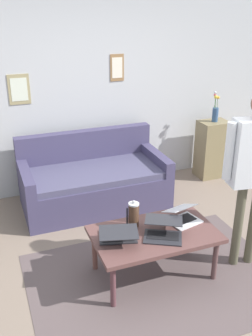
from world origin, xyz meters
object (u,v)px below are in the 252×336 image
at_px(side_shelf, 212,149).
at_px(flower_vase, 215,111).
at_px(couch, 93,181).
at_px(laptop_right, 163,231).
at_px(coffee_table, 154,237).
at_px(laptop_center, 182,216).
at_px(laptop_left, 118,235).
at_px(french_press, 134,215).

relative_size(side_shelf, flower_vase, 1.94).
bearing_deg(couch, flower_vase, -173.72).
height_order(couch, laptop_right, couch).
relative_size(coffee_table, laptop_center, 3.25).
xyz_separation_m(laptop_left, laptop_right, (-0.40, 0.08, 0.00)).
height_order(couch, french_press, couch).
height_order(laptop_right, french_press, french_press).
bearing_deg(french_press, coffee_table, 130.79).
bearing_deg(laptop_center, flower_vase, -129.88).
distance_m(coffee_table, french_press, 0.28).
height_order(coffee_table, side_shelf, side_shelf).
distance_m(laptop_right, side_shelf, 2.52).
height_order(coffee_table, laptop_center, laptop_center).
bearing_deg(laptop_left, french_press, -143.19).
height_order(laptop_right, flower_vase, flower_vase).
height_order(side_shelf, flower_vase, flower_vase).
distance_m(laptop_right, flower_vase, 2.56).
xyz_separation_m(couch, side_shelf, (-1.88, -0.21, 0.12)).
relative_size(laptop_center, flower_vase, 0.81).
xyz_separation_m(coffee_table, french_press, (0.14, -0.17, 0.17)).
bearing_deg(couch, laptop_center, 107.40).
xyz_separation_m(laptop_left, laptop_center, (-0.69, -0.09, -0.00)).
height_order(laptop_right, side_shelf, side_shelf).
relative_size(coffee_table, flower_vase, 2.64).
height_order(laptop_left, flower_vase, flower_vase).
distance_m(laptop_left, laptop_right, 0.41).
bearing_deg(couch, side_shelf, -173.72).
distance_m(couch, laptop_right, 1.68).
bearing_deg(coffee_table, laptop_right, 122.24).
relative_size(laptop_left, laptop_right, 0.90).
relative_size(couch, coffee_table, 1.56).
bearing_deg(side_shelf, coffee_table, 45.50).
bearing_deg(side_shelf, flower_vase, 4.83).
bearing_deg(couch, coffee_table, 94.51).
relative_size(couch, laptop_center, 5.07).
bearing_deg(coffee_table, laptop_left, -1.20).
distance_m(laptop_left, flower_vase, 2.79).
bearing_deg(flower_vase, french_press, 40.53).
xyz_separation_m(side_shelf, flower_vase, (0.00, 0.00, 0.57)).
distance_m(coffee_table, laptop_center, 0.36).
bearing_deg(coffee_table, side_shelf, -134.50).
distance_m(laptop_left, french_press, 0.27).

